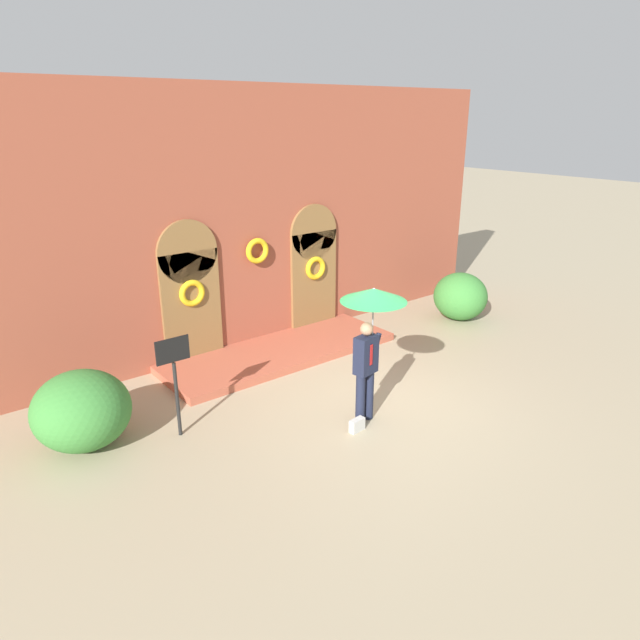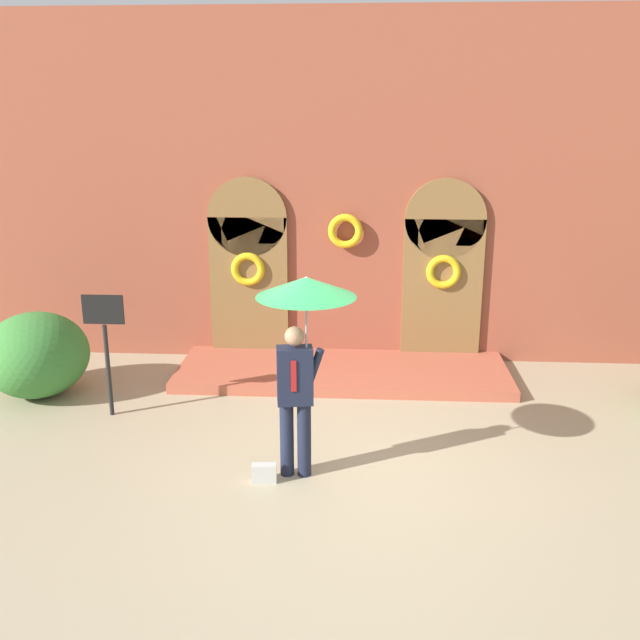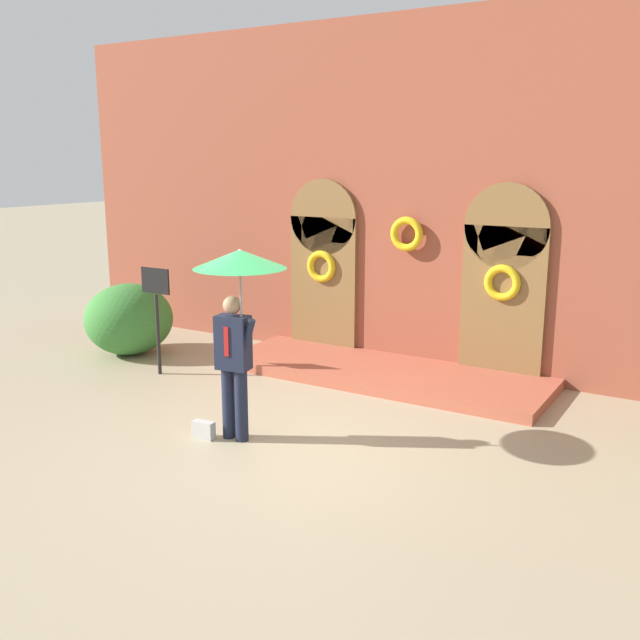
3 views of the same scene
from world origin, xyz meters
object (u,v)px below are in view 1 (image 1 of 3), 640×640
sign_post (174,371)px  handbag (357,425)px  person_with_umbrella (372,315)px  shrub_left (82,410)px  shrub_right (460,296)px

sign_post → handbag: bearing=-36.1°
handbag → sign_post: size_ratio=0.16×
person_with_umbrella → handbag: person_with_umbrella is taller
person_with_umbrella → shrub_left: 4.84m
shrub_right → shrub_left: bearing=-179.4°
handbag → shrub_right: bearing=17.3°
sign_post → shrub_left: bearing=153.7°
handbag → shrub_right: (5.75, 2.48, 0.50)m
sign_post → shrub_right: (8.12, 0.75, -0.56)m
person_with_umbrella → sign_post: size_ratio=1.37×
sign_post → shrub_left: 1.56m
handbag → shrub_right: shrub_right is taller
person_with_umbrella → shrub_right: size_ratio=1.72×
person_with_umbrella → handbag: (-0.44, -0.20, -1.80)m
shrub_left → shrub_right: (9.43, 0.11, -0.02)m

